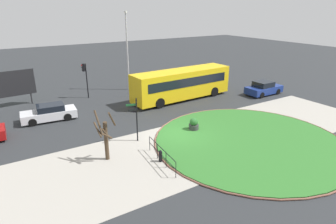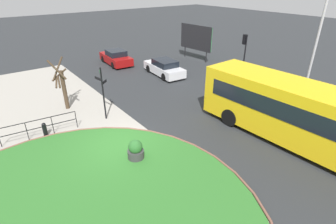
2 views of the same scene
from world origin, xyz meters
The scene contains 15 objects.
ground centered at (0.00, 0.00, 0.00)m, with size 120.00×120.00×0.00m, color #282B2D.
sidewalk_paving centered at (0.00, -2.02, 0.01)m, with size 32.00×7.95×0.02m, color #9E998E.
grass_island centered at (3.59, -3.62, 0.05)m, with size 13.24×13.24×0.10m, color #2D6B28.
grass_kerb_ring centered at (3.59, -3.62, 0.06)m, with size 13.55×13.55×0.11m, color brown.
signpost_directional centered at (-3.17, 0.71, 1.85)m, with size 0.74×0.58×3.20m.
bollard_foreground centered at (-3.21, -2.73, 0.40)m, with size 0.22×0.22×0.79m.
railing_grass_edge centered at (-3.24, -2.93, 0.67)m, with size 0.41×3.75×1.04m.
bus_yellow centered at (5.30, 7.31, 1.64)m, with size 10.94×2.97×3.04m.
car_near_lane centered at (-7.56, 8.27, 0.64)m, with size 4.50×2.10×1.36m.
car_oncoming centered at (13.83, 3.94, 0.67)m, with size 4.18×1.93×1.47m.
traffic_light_near centered at (-2.95, 12.89, 2.66)m, with size 0.49×0.30×3.63m.
lamppost_tall centered at (2.20, 13.55, 4.61)m, with size 0.32×0.32×8.63m.
billboard_left centered at (-9.64, 13.77, 2.21)m, with size 4.09×0.49×3.47m.
planter_near_signpost centered at (1.46, 0.08, 0.46)m, with size 0.76×0.76×1.02m.
street_tree_bare centered at (-5.92, -0.76, 1.61)m, with size 1.29×1.22×3.34m.
Camera 1 is at (-11.21, -16.39, 9.04)m, focal length 30.98 mm.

